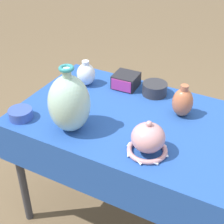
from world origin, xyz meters
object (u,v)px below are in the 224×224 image
object	(u,v)px
jar_round_porcelain	(86,74)
pot_squat_charcoal	(155,89)
jar_round_terracotta	(183,102)
vase_dome_bell	(148,140)
pot_squat_cobalt	(21,114)
mosaic_tile_box	(126,81)
vase_tall_bulbous	(69,103)

from	to	relation	value
jar_round_porcelain	pot_squat_charcoal	world-z (taller)	jar_round_porcelain
jar_round_terracotta	vase_dome_bell	bearing A→B (deg)	-95.87
vase_dome_bell	jar_round_porcelain	bearing A→B (deg)	144.64
vase_dome_bell	jar_round_terracotta	bearing A→B (deg)	84.13
vase_dome_bell	pot_squat_charcoal	size ratio (longest dim) A/B	1.38
vase_dome_bell	pot_squat_charcoal	bearing A→B (deg)	108.75
vase_dome_bell	jar_round_terracotta	distance (m)	0.36
pot_squat_charcoal	pot_squat_cobalt	bearing A→B (deg)	-132.87
pot_squat_cobalt	mosaic_tile_box	bearing A→B (deg)	59.15
jar_round_porcelain	pot_squat_cobalt	size ratio (longest dim) A/B	1.24
pot_squat_charcoal	jar_round_porcelain	bearing A→B (deg)	-168.11
pot_squat_cobalt	vase_dome_bell	bearing A→B (deg)	5.03
pot_squat_charcoal	mosaic_tile_box	bearing A→B (deg)	-179.65
vase_tall_bulbous	vase_dome_bell	bearing A→B (deg)	1.70
vase_tall_bulbous	vase_dome_bell	xyz separation A→B (m)	(0.39, 0.01, -0.08)
pot_squat_cobalt	jar_round_terracotta	size ratio (longest dim) A/B	0.70
jar_round_porcelain	vase_tall_bulbous	bearing A→B (deg)	-67.83
vase_dome_bell	vase_tall_bulbous	bearing A→B (deg)	-178.30
vase_dome_bell	pot_squat_cobalt	bearing A→B (deg)	-174.97
vase_dome_bell	jar_round_porcelain	size ratio (longest dim) A/B	1.28
vase_tall_bulbous	mosaic_tile_box	distance (m)	0.51
vase_dome_bell	pot_squat_cobalt	size ratio (longest dim) A/B	1.60
mosaic_tile_box	jar_round_terracotta	world-z (taller)	jar_round_terracotta
jar_round_terracotta	pot_squat_charcoal	bearing A→B (deg)	147.13
mosaic_tile_box	vase_tall_bulbous	bearing A→B (deg)	-98.24
mosaic_tile_box	jar_round_porcelain	xyz separation A→B (m)	(-0.22, -0.08, 0.03)
vase_dome_bell	mosaic_tile_box	size ratio (longest dim) A/B	1.34
mosaic_tile_box	pot_squat_cobalt	distance (m)	0.63
mosaic_tile_box	jar_round_porcelain	size ratio (longest dim) A/B	0.95
jar_round_terracotta	pot_squat_charcoal	xyz separation A→B (m)	(-0.20, 0.13, -0.04)
jar_round_porcelain	jar_round_terracotta	bearing A→B (deg)	-4.34
vase_tall_bulbous	pot_squat_charcoal	xyz separation A→B (m)	(0.23, 0.49, -0.11)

